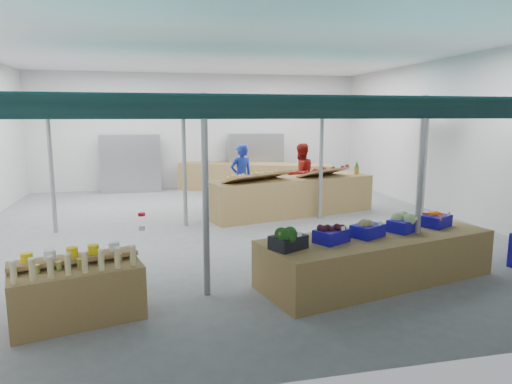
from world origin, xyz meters
TOP-DOWN VIEW (x-y plane):
  - floor at (0.00, 0.00)m, footprint 13.00×13.00m
  - hall at (0.00, 1.44)m, footprint 13.00×13.00m
  - pole_grid at (0.75, -1.75)m, footprint 10.00×4.60m
  - awnings at (0.75, -1.75)m, footprint 9.50×7.08m
  - back_shelving_left at (-2.50, 6.00)m, footprint 2.00×0.50m
  - back_shelving_right at (2.00, 6.00)m, footprint 2.00×0.50m
  - bottle_shelf at (-2.76, -4.50)m, footprint 1.76×1.35m
  - veg_counter at (1.79, -4.01)m, footprint 4.14×2.23m
  - fruit_counter at (1.94, 1.17)m, footprint 4.81×2.26m
  - far_counter at (1.84, 5.40)m, footprint 5.45×3.14m
  - vendor_left at (0.74, 2.27)m, footprint 0.77×0.61m
  - vendor_right at (2.54, 2.27)m, footprint 1.06×0.92m
  - crate_broccoli at (0.14, -4.43)m, footprint 0.61×0.55m
  - crate_beets at (0.89, -4.24)m, footprint 0.61×0.55m
  - crate_celeriac at (1.57, -4.07)m, footprint 0.61×0.55m
  - crate_cabbage at (2.32, -3.88)m, footprint 0.61×0.55m
  - crate_carrots at (3.06, -3.69)m, footprint 0.61×0.55m
  - sparrow at (0.01, -4.60)m, footprint 0.12×0.09m
  - pole_ribbon at (-1.95, -3.13)m, footprint 0.12×0.12m
  - apple_heap_yellow at (0.89, 0.79)m, footprint 2.00×1.54m
  - apple_heap_red at (2.88, 1.30)m, footprint 1.65×1.34m
  - pineapple at (4.02, 1.60)m, footprint 0.14×0.14m

SIDE VIEW (x-z plane):
  - floor at x=0.00m, z-range 0.00..0.00m
  - veg_counter at x=1.79m, z-range 0.00..0.77m
  - bottle_shelf at x=-2.76m, z-range -0.10..0.90m
  - far_counter at x=1.84m, z-range 0.00..0.98m
  - fruit_counter at x=1.94m, z-range 0.00..1.00m
  - crate_carrots at x=3.06m, z-range 0.73..1.02m
  - crate_beets at x=0.89m, z-range 0.75..1.04m
  - crate_celeriac at x=1.57m, z-range 0.75..1.07m
  - crate_broccoli at x=0.14m, z-range 0.75..1.10m
  - crate_cabbage at x=2.32m, z-range 0.75..1.10m
  - vendor_left at x=0.74m, z-range 0.00..1.87m
  - vendor_right at x=2.54m, z-range 0.00..1.87m
  - back_shelving_left at x=-2.50m, z-range 0.00..2.00m
  - back_shelving_right at x=2.00m, z-range 0.00..2.00m
  - sparrow at x=0.01m, z-range 0.96..1.07m
  - pole_ribbon at x=-1.95m, z-range 0.94..1.22m
  - apple_heap_yellow at x=0.89m, z-range 1.03..1.31m
  - apple_heap_red at x=2.88m, z-range 1.03..1.31m
  - pineapple at x=4.02m, z-range 0.99..1.38m
  - pole_grid at x=0.75m, z-range 0.31..3.31m
  - hall at x=0.00m, z-range -3.85..9.15m
  - awnings at x=0.75m, z-range 2.63..2.93m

